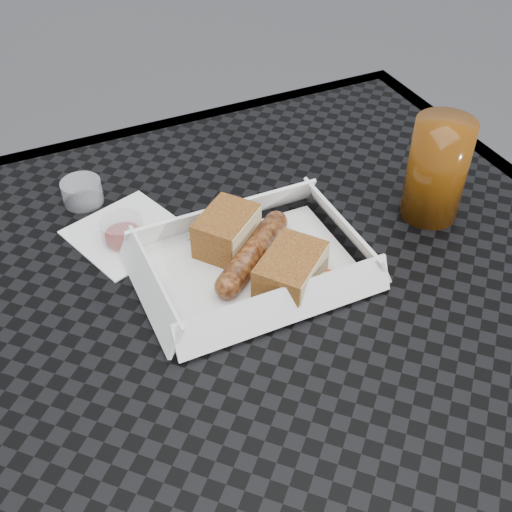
% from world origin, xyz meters
% --- Properties ---
extents(patio_table, '(0.80, 0.80, 0.74)m').
position_xyz_m(patio_table, '(0.00, 0.00, 0.67)').
color(patio_table, black).
rests_on(patio_table, ground).
extents(food_tray, '(0.22, 0.15, 0.00)m').
position_xyz_m(food_tray, '(-0.01, 0.04, 0.75)').
color(food_tray, white).
rests_on(food_tray, patio_table).
extents(bratwurst, '(0.12, 0.10, 0.03)m').
position_xyz_m(bratwurst, '(-0.01, 0.05, 0.76)').
color(bratwurst, brown).
rests_on(bratwurst, food_tray).
extents(bread_near, '(0.09, 0.09, 0.05)m').
position_xyz_m(bread_near, '(-0.02, 0.09, 0.77)').
color(bread_near, brown).
rests_on(bread_near, food_tray).
extents(bread_far, '(0.10, 0.09, 0.04)m').
position_xyz_m(bread_far, '(0.01, -0.00, 0.77)').
color(bread_far, brown).
rests_on(bread_far, food_tray).
extents(veg_garnish, '(0.03, 0.03, 0.00)m').
position_xyz_m(veg_garnish, '(0.06, -0.01, 0.75)').
color(veg_garnish, '#DA4009').
rests_on(veg_garnish, food_tray).
extents(napkin, '(0.15, 0.15, 0.00)m').
position_xyz_m(napkin, '(-0.12, 0.16, 0.75)').
color(napkin, white).
rests_on(napkin, patio_table).
extents(condiment_cup_sauce, '(0.05, 0.05, 0.03)m').
position_xyz_m(condiment_cup_sauce, '(-0.13, 0.15, 0.76)').
color(condiment_cup_sauce, maroon).
rests_on(condiment_cup_sauce, patio_table).
extents(condiment_cup_empty, '(0.05, 0.05, 0.03)m').
position_xyz_m(condiment_cup_empty, '(-0.15, 0.25, 0.76)').
color(condiment_cup_empty, silver).
rests_on(condiment_cup_empty, patio_table).
extents(drink_glass, '(0.07, 0.07, 0.13)m').
position_xyz_m(drink_glass, '(0.23, 0.04, 0.81)').
color(drink_glass, '#522907').
rests_on(drink_glass, patio_table).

